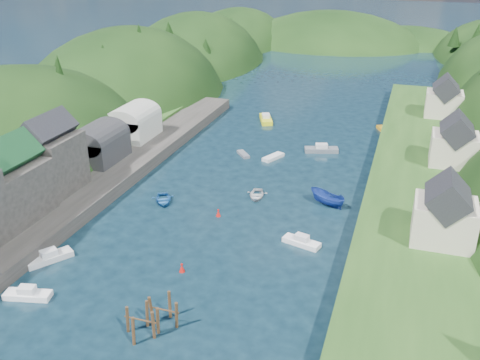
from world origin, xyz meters
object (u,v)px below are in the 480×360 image
(channel_buoy_far, at_px, (218,213))
(piling_cluster_near, at_px, (141,324))
(piling_cluster_far, at_px, (164,314))
(channel_buoy_near, at_px, (182,268))

(channel_buoy_far, bearing_deg, piling_cluster_near, -86.75)
(piling_cluster_far, distance_m, channel_buoy_far, 23.53)
(piling_cluster_near, xyz_separation_m, channel_buoy_far, (-1.44, 25.38, -0.75))
(piling_cluster_near, relative_size, channel_buoy_far, 3.26)
(channel_buoy_near, bearing_deg, piling_cluster_near, -86.58)
(channel_buoy_near, xyz_separation_m, channel_buoy_far, (-0.77, 14.16, 0.00))
(piling_cluster_far, relative_size, channel_buoy_far, 3.31)
(piling_cluster_near, xyz_separation_m, channel_buoy_near, (-0.67, 11.22, -0.75))
(piling_cluster_far, bearing_deg, piling_cluster_near, -126.44)
(piling_cluster_near, distance_m, channel_buoy_near, 11.26)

